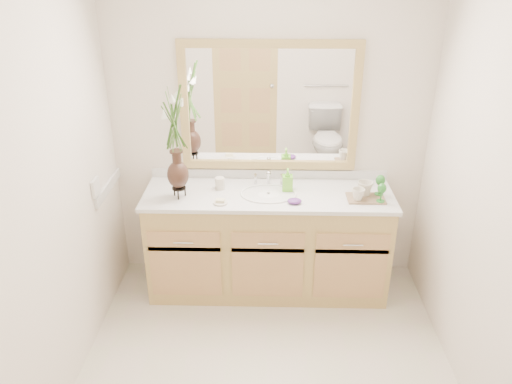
{
  "coord_description": "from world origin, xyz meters",
  "views": [
    {
      "loc": [
        -0.01,
        -2.3,
        2.43
      ],
      "look_at": [
        -0.08,
        0.65,
        1.01
      ],
      "focal_mm": 35.0,
      "sensor_mm": 36.0,
      "label": 1
    }
  ],
  "objects_px": {
    "flower_vase": "(175,131)",
    "tray": "(366,198)",
    "tumbler": "(220,183)",
    "soap_bottle": "(287,181)"
  },
  "relations": [
    {
      "from": "flower_vase",
      "to": "tray",
      "type": "relative_size",
      "value": 2.77
    },
    {
      "from": "flower_vase",
      "to": "tumbler",
      "type": "xyz_separation_m",
      "value": [
        0.28,
        0.15,
        -0.46
      ]
    },
    {
      "from": "tray",
      "to": "soap_bottle",
      "type": "bearing_deg",
      "value": 165.82
    },
    {
      "from": "soap_bottle",
      "to": "tumbler",
      "type": "bearing_deg",
      "value": 178.37
    },
    {
      "from": "flower_vase",
      "to": "tumbler",
      "type": "distance_m",
      "value": 0.56
    },
    {
      "from": "tumbler",
      "to": "soap_bottle",
      "type": "bearing_deg",
      "value": -0.58
    },
    {
      "from": "flower_vase",
      "to": "tumbler",
      "type": "bearing_deg",
      "value": 27.47
    },
    {
      "from": "soap_bottle",
      "to": "tray",
      "type": "height_order",
      "value": "soap_bottle"
    },
    {
      "from": "soap_bottle",
      "to": "tray",
      "type": "relative_size",
      "value": 0.57
    },
    {
      "from": "tumbler",
      "to": "soap_bottle",
      "type": "height_order",
      "value": "soap_bottle"
    }
  ]
}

